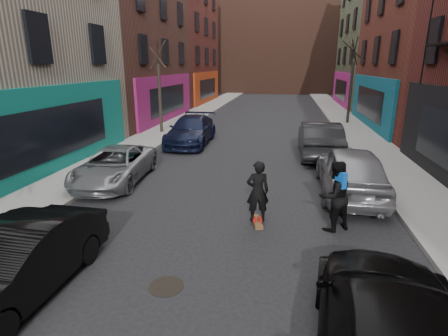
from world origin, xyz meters
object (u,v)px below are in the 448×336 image
at_px(manhole, 166,286).
at_px(parked_left_far, 115,165).
at_px(parked_left_mid, 17,263).
at_px(tree_left_far, 159,80).
at_px(pedestrian, 334,196).
at_px(parked_right_end, 319,139).
at_px(skateboard, 257,222).
at_px(skateboarder, 258,191).
at_px(tree_right_far, 352,75).
at_px(parked_right_far, 351,170).
at_px(parked_left_end, 191,130).

bearing_deg(manhole, parked_left_far, 124.15).
bearing_deg(parked_left_mid, tree_left_far, 100.79).
relative_size(parked_left_mid, manhole, 6.05).
bearing_deg(pedestrian, parked_left_mid, -0.79).
relative_size(parked_right_end, pedestrian, 2.68).
xyz_separation_m(skateboard, manhole, (-1.54, -3.21, -0.04)).
distance_m(parked_left_far, skateboarder, 6.23).
relative_size(skateboard, pedestrian, 0.42).
height_order(tree_right_far, parked_right_far, tree_right_far).
bearing_deg(manhole, skateboard, 64.32).
bearing_deg(parked_right_end, parked_left_end, -13.93).
height_order(parked_left_mid, skateboard, parked_left_mid).
height_order(tree_left_far, parked_left_end, tree_left_far).
bearing_deg(skateboard, skateboarder, 0.00).
bearing_deg(skateboarder, parked_left_end, -79.91).
height_order(parked_right_end, pedestrian, pedestrian).
bearing_deg(parked_left_far, skateboarder, -30.94).
relative_size(skateboard, skateboarder, 0.46).
bearing_deg(tree_left_far, parked_left_end, -44.14).
bearing_deg(tree_left_far, tree_right_far, 25.82).
relative_size(tree_right_far, skateboarder, 3.95).
bearing_deg(parked_right_end, tree_right_far, -106.78).
bearing_deg(parked_left_mid, tree_right_far, 67.38).
height_order(skateboard, manhole, skateboard).
distance_m(parked_left_end, skateboarder, 10.66).
distance_m(parked_right_end, skateboard, 8.44).
relative_size(parked_left_mid, skateboarder, 2.46).
relative_size(parked_left_far, manhole, 6.60).
relative_size(tree_left_far, skateboard, 8.12).
bearing_deg(parked_right_end, skateboard, 73.24).
bearing_deg(parked_left_end, parked_right_end, -15.01).
bearing_deg(tree_left_far, parked_right_far, -42.88).
distance_m(parked_left_far, manhole, 7.22).
bearing_deg(parked_right_far, skateboard, 46.01).
bearing_deg(manhole, skateboarder, 64.32).
height_order(tree_right_far, skateboard, tree_right_far).
xyz_separation_m(parked_left_far, skateboarder, (5.58, -2.74, 0.32)).
xyz_separation_m(tree_right_far, manhole, (-6.76, -21.48, -3.52)).
xyz_separation_m(parked_left_end, skateboarder, (4.50, -9.66, 0.19)).
distance_m(parked_left_mid, skateboarder, 5.76).
bearing_deg(tree_right_far, skateboarder, -105.94).
height_order(parked_left_mid, parked_right_far, parked_right_far).
bearing_deg(parked_left_far, tree_left_far, 94.75).
bearing_deg(skateboarder, parked_left_far, -41.04).
xyz_separation_m(parked_right_end, skateboard, (-2.30, -8.08, -0.79)).
relative_size(parked_left_mid, parked_right_far, 0.85).
bearing_deg(skateboard, parked_left_far, 138.96).
bearing_deg(tree_left_far, skateboarder, -59.64).
relative_size(parked_left_end, parked_right_far, 1.06).
relative_size(parked_left_far, pedestrian, 2.42).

